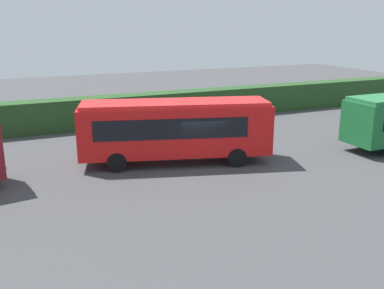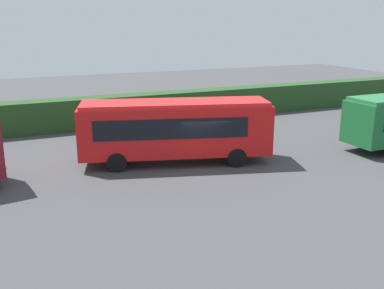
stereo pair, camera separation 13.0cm
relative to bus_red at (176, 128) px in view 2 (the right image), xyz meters
name	(u,v)px [view 2 (the right image)]	position (x,y,z in m)	size (l,w,h in m)	color
ground_plane	(200,164)	(1.08, -0.75, -1.91)	(84.45, 84.45, 0.00)	#424244
bus_red	(176,128)	(0.00, 0.00, 0.00)	(10.23, 5.12, 3.32)	red
hedge_row	(141,109)	(1.08, 9.80, -0.83)	(54.22, 1.63, 2.16)	#244821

